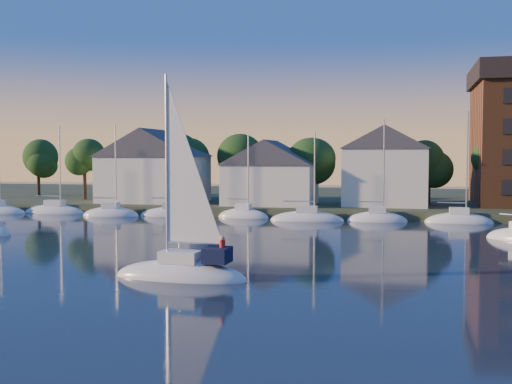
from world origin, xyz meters
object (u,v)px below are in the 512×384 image
(clubhouse_centre, at_px, (271,172))
(hero_sailboat, at_px, (183,269))
(clubhouse_east, at_px, (385,165))
(clubhouse_west, at_px, (154,165))

(clubhouse_centre, bearing_deg, hero_sailboat, -84.89)
(clubhouse_east, bearing_deg, clubhouse_centre, -171.87)
(clubhouse_east, xyz_separation_m, hero_sailboat, (-10.17, -44.81, -5.44))
(clubhouse_west, xyz_separation_m, clubhouse_centre, (16.00, -1.00, -0.80))
(clubhouse_west, distance_m, clubhouse_centre, 16.05)
(clubhouse_west, relative_size, clubhouse_centre, 1.18)
(clubhouse_centre, relative_size, hero_sailboat, 0.88)
(clubhouse_centre, height_order, clubhouse_east, clubhouse_east)
(clubhouse_centre, height_order, hero_sailboat, hero_sailboat)
(clubhouse_west, bearing_deg, clubhouse_centre, -3.58)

